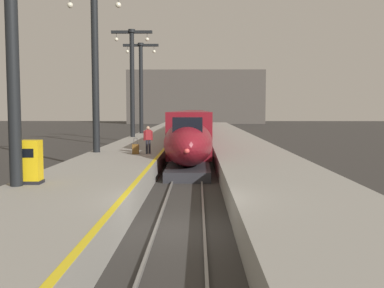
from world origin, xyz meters
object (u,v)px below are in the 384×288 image
(station_column_far, at_px, (132,74))
(station_column_distant, at_px, (141,80))
(highspeed_train_main, at_px, (194,123))
(rolling_suitcase, at_px, (136,149))
(station_column_near, at_px, (13,13))
(passenger_near_edge, at_px, (148,138))
(station_column_mid, at_px, (95,56))
(ticket_machine_yellow, at_px, (31,164))

(station_column_far, bearing_deg, station_column_distant, 90.00)
(highspeed_train_main, bearing_deg, rolling_suitcase, -95.80)
(station_column_near, relative_size, passenger_near_edge, 5.90)
(rolling_suitcase, bearing_deg, station_column_near, -102.94)
(highspeed_train_main, xyz_separation_m, station_column_mid, (-5.90, -30.84, 5.10))
(station_column_far, distance_m, ticket_machine_yellow, 28.15)
(station_column_near, distance_m, passenger_near_edge, 13.05)
(station_column_far, bearing_deg, highspeed_train_main, 68.76)
(ticket_machine_yellow, bearing_deg, station_column_near, -120.19)
(station_column_far, height_order, passenger_near_edge, station_column_far)
(highspeed_train_main, distance_m, station_column_far, 17.12)
(station_column_mid, height_order, rolling_suitcase, station_column_mid)
(rolling_suitcase, relative_size, ticket_machine_yellow, 0.61)
(station_column_near, bearing_deg, station_column_distant, 90.09)
(station_column_near, bearing_deg, station_column_mid, 90.24)
(passenger_near_edge, bearing_deg, highspeed_train_main, 85.49)
(highspeed_train_main, distance_m, station_column_near, 43.99)
(highspeed_train_main, height_order, passenger_near_edge, highspeed_train_main)
(station_column_mid, height_order, station_column_far, station_column_far)
(station_column_mid, distance_m, ticket_machine_yellow, 13.07)
(station_column_mid, xyz_separation_m, station_column_far, (0.00, 15.67, 0.18))
(highspeed_train_main, height_order, ticket_machine_yellow, highspeed_train_main)
(station_column_distant, height_order, ticket_machine_yellow, station_column_distant)
(station_column_far, bearing_deg, rolling_suitcase, -81.03)
(station_column_far, xyz_separation_m, station_column_distant, (0.00, 6.75, -0.16))
(highspeed_train_main, bearing_deg, station_column_mid, -100.83)
(station_column_mid, bearing_deg, ticket_machine_yellow, -88.32)
(station_column_distant, xyz_separation_m, rolling_suitcase, (2.65, -23.56, -5.74))
(station_column_mid, xyz_separation_m, rolling_suitcase, (2.65, -1.14, -5.72))
(rolling_suitcase, bearing_deg, highspeed_train_main, 84.20)
(station_column_distant, bearing_deg, highspeed_train_main, 54.99)
(station_column_near, distance_m, ticket_machine_yellow, 5.34)
(station_column_near, xyz_separation_m, rolling_suitcase, (2.60, 11.32, -5.74))
(ticket_machine_yellow, bearing_deg, station_column_mid, 91.68)
(passenger_near_edge, relative_size, ticket_machine_yellow, 1.06)
(ticket_machine_yellow, bearing_deg, passenger_near_edge, 74.59)
(station_column_far, distance_m, passenger_near_edge, 17.70)
(highspeed_train_main, bearing_deg, ticket_machine_yellow, -97.39)
(station_column_near, height_order, station_column_far, station_column_far)
(station_column_mid, height_order, station_column_distant, station_column_distant)
(station_column_mid, xyz_separation_m, passenger_near_edge, (3.39, -0.90, -5.03))
(station_column_mid, bearing_deg, rolling_suitcase, -23.22)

